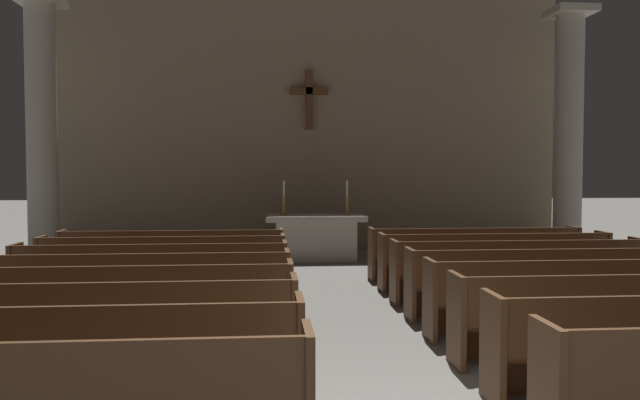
# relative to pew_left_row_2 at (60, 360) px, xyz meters

# --- Properties ---
(pew_left_row_2) EXTENTS (3.89, 0.50, 0.95)m
(pew_left_row_2) POSITION_rel_pew_left_row_2_xyz_m (0.00, 0.00, 0.00)
(pew_left_row_2) COLOR brown
(pew_left_row_2) RESTS_ON ground
(pew_left_row_3) EXTENTS (3.89, 0.50, 0.95)m
(pew_left_row_3) POSITION_rel_pew_left_row_2_xyz_m (0.00, 1.02, 0.00)
(pew_left_row_3) COLOR brown
(pew_left_row_3) RESTS_ON ground
(pew_left_row_4) EXTENTS (3.89, 0.50, 0.95)m
(pew_left_row_4) POSITION_rel_pew_left_row_2_xyz_m (0.00, 2.05, 0.00)
(pew_left_row_4) COLOR brown
(pew_left_row_4) RESTS_ON ground
(pew_left_row_5) EXTENTS (3.89, 0.50, 0.95)m
(pew_left_row_5) POSITION_rel_pew_left_row_2_xyz_m (0.00, 3.07, 0.00)
(pew_left_row_5) COLOR brown
(pew_left_row_5) RESTS_ON ground
(pew_left_row_6) EXTENTS (3.89, 0.50, 0.95)m
(pew_left_row_6) POSITION_rel_pew_left_row_2_xyz_m (0.00, 4.10, 0.00)
(pew_left_row_6) COLOR brown
(pew_left_row_6) RESTS_ON ground
(pew_left_row_7) EXTENTS (3.89, 0.50, 0.95)m
(pew_left_row_7) POSITION_rel_pew_left_row_2_xyz_m (0.00, 5.12, 0.00)
(pew_left_row_7) COLOR brown
(pew_left_row_7) RESTS_ON ground
(pew_left_row_8) EXTENTS (3.89, 0.50, 0.95)m
(pew_left_row_8) POSITION_rel_pew_left_row_2_xyz_m (0.00, 6.15, 0.00)
(pew_left_row_8) COLOR brown
(pew_left_row_8) RESTS_ON ground
(pew_right_row_3) EXTENTS (3.89, 0.50, 0.95)m
(pew_right_row_3) POSITION_rel_pew_left_row_2_xyz_m (5.47, 1.02, 0.00)
(pew_right_row_3) COLOR brown
(pew_right_row_3) RESTS_ON ground
(pew_right_row_4) EXTENTS (3.89, 0.50, 0.95)m
(pew_right_row_4) POSITION_rel_pew_left_row_2_xyz_m (5.47, 2.05, 0.00)
(pew_right_row_4) COLOR brown
(pew_right_row_4) RESTS_ON ground
(pew_right_row_5) EXTENTS (3.89, 0.50, 0.95)m
(pew_right_row_5) POSITION_rel_pew_left_row_2_xyz_m (5.47, 3.07, 0.00)
(pew_right_row_5) COLOR brown
(pew_right_row_5) RESTS_ON ground
(pew_right_row_6) EXTENTS (3.89, 0.50, 0.95)m
(pew_right_row_6) POSITION_rel_pew_left_row_2_xyz_m (5.47, 4.10, 0.00)
(pew_right_row_6) COLOR brown
(pew_right_row_6) RESTS_ON ground
(pew_right_row_7) EXTENTS (3.89, 0.50, 0.95)m
(pew_right_row_7) POSITION_rel_pew_left_row_2_xyz_m (5.47, 5.12, 0.00)
(pew_right_row_7) COLOR brown
(pew_right_row_7) RESTS_ON ground
(pew_right_row_8) EXTENTS (3.89, 0.50, 0.95)m
(pew_right_row_8) POSITION_rel_pew_left_row_2_xyz_m (5.47, 6.15, 0.00)
(pew_right_row_8) COLOR brown
(pew_right_row_8) RESTS_ON ground
(column_left_third) EXTENTS (0.96, 0.96, 5.73)m
(column_left_third) POSITION_rel_pew_left_row_2_xyz_m (-3.18, 9.00, 2.31)
(column_left_third) COLOR #ADA89E
(column_left_third) RESTS_ON ground
(column_right_third) EXTENTS (0.96, 0.96, 5.73)m
(column_right_third) POSITION_rel_pew_left_row_2_xyz_m (8.65, 9.00, 2.31)
(column_right_third) COLOR #ADA89E
(column_right_third) RESTS_ON ground
(altar) EXTENTS (2.20, 0.90, 1.01)m
(altar) POSITION_rel_pew_left_row_2_xyz_m (2.74, 8.73, 0.06)
(altar) COLOR #BCB7AD
(altar) RESTS_ON ground
(candlestick_left) EXTENTS (0.16, 0.16, 0.76)m
(candlestick_left) POSITION_rel_pew_left_row_2_xyz_m (2.04, 8.73, 0.78)
(candlestick_left) COLOR #B79338
(candlestick_left) RESTS_ON altar
(candlestick_right) EXTENTS (0.16, 0.16, 0.76)m
(candlestick_right) POSITION_rel_pew_left_row_2_xyz_m (3.44, 8.73, 0.78)
(candlestick_right) COLOR #B79338
(candlestick_right) RESTS_ON altar
(apse_with_cross) EXTENTS (12.86, 0.43, 6.86)m
(apse_with_cross) POSITION_rel_pew_left_row_2_xyz_m (2.74, 10.99, 2.95)
(apse_with_cross) COLOR gray
(apse_with_cross) RESTS_ON ground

